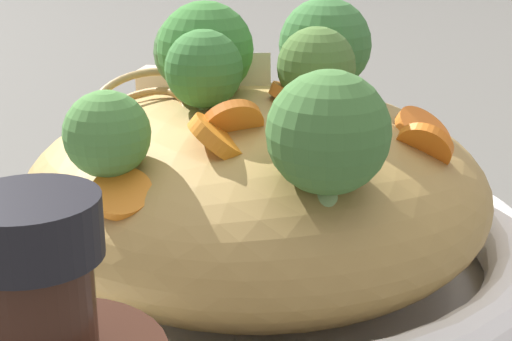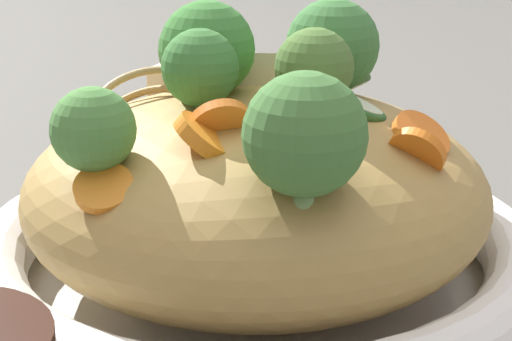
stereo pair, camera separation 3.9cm
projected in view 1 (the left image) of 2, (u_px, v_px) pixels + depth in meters
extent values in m
plane|color=#5A5952|center=(256.00, 308.00, 0.42)|extent=(3.00, 3.00, 0.00)
cylinder|color=white|center=(256.00, 292.00, 0.42)|extent=(0.28, 0.28, 0.02)
torus|color=white|center=(256.00, 247.00, 0.41)|extent=(0.30, 0.30, 0.03)
ellipsoid|color=#AE8B49|center=(256.00, 189.00, 0.40)|extent=(0.24, 0.24, 0.10)
torus|color=#AB8850|center=(149.00, 104.00, 0.37)|extent=(0.07, 0.06, 0.03)
torus|color=#B78543|center=(131.00, 127.00, 0.38)|extent=(0.08, 0.08, 0.03)
cone|color=#A1C078|center=(315.00, 106.00, 0.37)|extent=(0.02, 0.02, 0.01)
sphere|color=#4E7535|center=(316.00, 66.00, 0.37)|extent=(0.05, 0.05, 0.04)
cone|color=#96BC75|center=(326.00, 194.00, 0.31)|extent=(0.03, 0.03, 0.02)
sphere|color=#45783A|center=(328.00, 133.00, 0.30)|extent=(0.07, 0.07, 0.05)
cone|color=#A5C377|center=(324.00, 92.00, 0.42)|extent=(0.03, 0.03, 0.02)
sphere|color=#407A3C|center=(325.00, 44.00, 0.41)|extent=(0.06, 0.06, 0.05)
cone|color=#A0BC70|center=(196.00, 96.00, 0.40)|extent=(0.03, 0.03, 0.02)
sphere|color=#48783E|center=(195.00, 51.00, 0.39)|extent=(0.05, 0.05, 0.04)
cone|color=#9CC378|center=(206.00, 98.00, 0.39)|extent=(0.03, 0.03, 0.02)
sphere|color=#3E8137|center=(205.00, 50.00, 0.38)|extent=(0.07, 0.07, 0.05)
cone|color=#98BB6E|center=(205.00, 112.00, 0.36)|extent=(0.02, 0.02, 0.01)
sphere|color=#3D7A38|center=(204.00, 69.00, 0.36)|extent=(0.04, 0.04, 0.04)
cone|color=#A1B672|center=(110.00, 183.00, 0.32)|extent=(0.02, 0.02, 0.02)
sphere|color=#4E8841|center=(107.00, 134.00, 0.31)|extent=(0.05, 0.05, 0.04)
cylinder|color=orange|center=(294.00, 96.00, 0.37)|extent=(0.03, 0.03, 0.01)
cylinder|color=orange|center=(218.00, 139.00, 0.33)|extent=(0.03, 0.03, 0.02)
cylinder|color=orange|center=(424.00, 147.00, 0.35)|extent=(0.03, 0.03, 0.02)
cylinder|color=orange|center=(423.00, 131.00, 0.37)|extent=(0.04, 0.04, 0.02)
cylinder|color=orange|center=(231.00, 126.00, 0.34)|extent=(0.03, 0.03, 0.03)
cylinder|color=orange|center=(122.00, 193.00, 0.31)|extent=(0.03, 0.03, 0.02)
cylinder|color=beige|center=(353.00, 103.00, 0.38)|extent=(0.03, 0.03, 0.02)
torus|color=#2A5D28|center=(353.00, 103.00, 0.38)|extent=(0.04, 0.04, 0.02)
cylinder|color=beige|center=(327.00, 88.00, 0.45)|extent=(0.04, 0.04, 0.02)
torus|color=#2F542A|center=(327.00, 88.00, 0.45)|extent=(0.05, 0.05, 0.02)
cylinder|color=beige|center=(310.00, 89.00, 0.39)|extent=(0.04, 0.04, 0.03)
torus|color=#265E26|center=(310.00, 89.00, 0.39)|extent=(0.04, 0.05, 0.03)
cube|color=beige|center=(163.00, 86.00, 0.43)|extent=(0.03, 0.03, 0.02)
cube|color=beige|center=(237.00, 75.00, 0.42)|extent=(0.04, 0.03, 0.03)
cylinder|color=#381E14|center=(37.00, 308.00, 0.15)|extent=(0.02, 0.02, 0.02)
cylinder|color=black|center=(29.00, 228.00, 0.15)|extent=(0.03, 0.03, 0.01)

